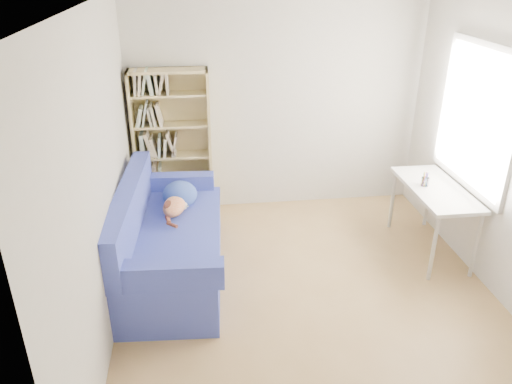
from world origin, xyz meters
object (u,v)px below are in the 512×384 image
(desk, at_px, (435,194))
(sofa, at_px, (168,242))
(bookshelf, at_px, (173,151))
(pen_cup, at_px, (425,181))

(desk, bearing_deg, sofa, -177.95)
(bookshelf, distance_m, desk, 2.97)
(sofa, bearing_deg, pen_cup, 6.94)
(desk, xyz_separation_m, pen_cup, (-0.11, 0.06, 0.13))
(pen_cup, bearing_deg, bookshelf, 156.26)
(desk, relative_size, pen_cup, 7.78)
(bookshelf, bearing_deg, sofa, -92.47)
(sofa, xyz_separation_m, bookshelf, (0.06, 1.30, 0.46))
(bookshelf, relative_size, desk, 1.52)
(sofa, xyz_separation_m, pen_cup, (2.67, 0.16, 0.44))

